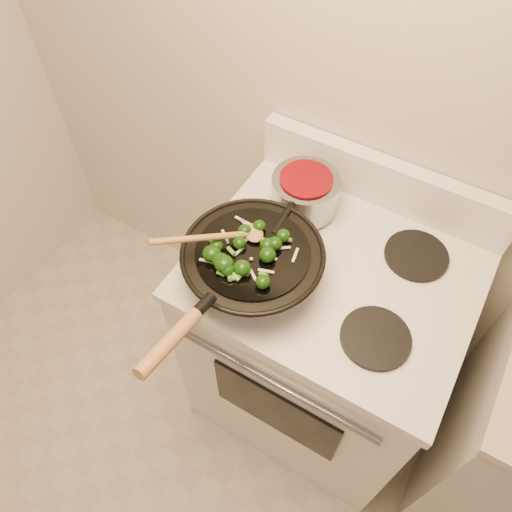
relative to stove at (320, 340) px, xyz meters
The scene contains 5 objects.
stove is the anchor object (origin of this frame).
wok 0.58m from the stove, 138.78° to the right, with size 0.38×0.62×0.22m.
stirfry 0.65m from the stove, 136.43° to the right, with size 0.22×0.20×0.04m.
wooden_spoon 0.68m from the stove, 146.58° to the right, with size 0.21×0.25×0.10m.
saucepan 0.57m from the stove, 141.14° to the left, with size 0.20×0.32×0.12m.
Camera 1 is at (-0.08, 0.37, 2.06)m, focal length 35.00 mm.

